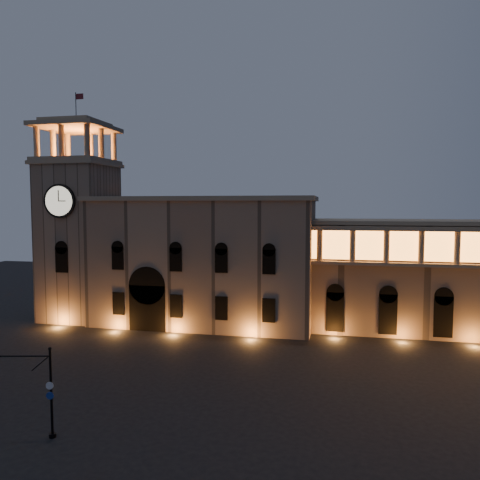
{
  "coord_description": "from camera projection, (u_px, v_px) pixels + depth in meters",
  "views": [
    {
      "loc": [
        16.16,
        -40.34,
        16.43
      ],
      "look_at": [
        4.37,
        16.0,
        12.14
      ],
      "focal_mm": 35.0,
      "sensor_mm": 36.0,
      "label": 1
    }
  ],
  "objects": [
    {
      "name": "ground",
      "position": [
        160.0,
        380.0,
        43.9
      ],
      "size": [
        160.0,
        160.0,
        0.0
      ],
      "primitive_type": "plane",
      "color": "black",
      "rests_on": "ground"
    },
    {
      "name": "government_building",
      "position": [
        203.0,
        260.0,
        65.08
      ],
      "size": [
        30.8,
        12.8,
        17.6
      ],
      "color": "#826955",
      "rests_on": "ground"
    },
    {
      "name": "clock_tower",
      "position": [
        79.0,
        232.0,
        67.63
      ],
      "size": [
        9.8,
        9.8,
        32.4
      ],
      "color": "#826955",
      "rests_on": "ground"
    },
    {
      "name": "colonnade_wing",
      "position": [
        462.0,
        276.0,
        60.17
      ],
      "size": [
        40.6,
        11.5,
        14.5
      ],
      "color": "#7D6450",
      "rests_on": "ground"
    },
    {
      "name": "traffic_light",
      "position": [
        40.0,
        390.0,
        32.9
      ],
      "size": [
        4.69,
        1.27,
        6.55
      ],
      "rotation": [
        0.0,
        0.0,
        0.21
      ],
      "color": "black",
      "rests_on": "ground"
    }
  ]
}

